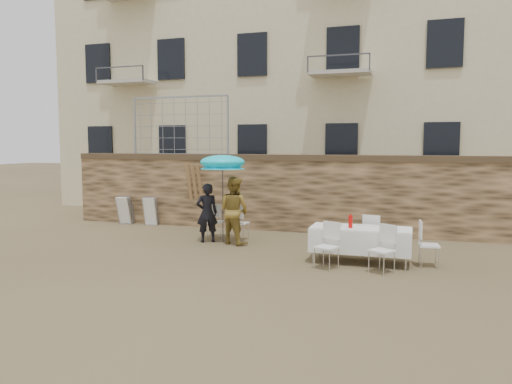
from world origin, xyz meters
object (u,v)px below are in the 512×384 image
(table_chair_back, at_px, (373,235))
(chair_stack_right, at_px, (152,210))
(woman_dress, at_px, (234,210))
(table_chair_front_left, at_px, (327,246))
(table_chair_side, at_px, (429,244))
(man_suit, at_px, (207,213))
(table_chair_front_right, at_px, (382,249))
(soda_bottle, at_px, (350,222))
(couple_chair_left, at_px, (215,221))
(umbrella, at_px, (223,165))
(banquet_table, at_px, (361,229))
(couple_chair_right, at_px, (240,222))
(chair_stack_left, at_px, (128,209))

(table_chair_back, xyz_separation_m, chair_stack_right, (-6.99, 2.29, -0.02))
(woman_dress, xyz_separation_m, table_chair_front_left, (2.70, -1.83, -0.38))
(table_chair_side, height_order, chair_stack_right, table_chair_side)
(man_suit, relative_size, table_chair_front_right, 1.60)
(table_chair_front_left, bearing_deg, soda_bottle, 79.06)
(man_suit, distance_m, table_chair_front_left, 3.92)
(woman_dress, height_order, couple_chair_left, woman_dress)
(umbrella, height_order, banquet_table, umbrella)
(man_suit, distance_m, banquet_table, 4.19)
(couple_chair_left, height_order, table_chair_side, same)
(couple_chair_left, distance_m, soda_bottle, 4.26)
(couple_chair_right, bearing_deg, table_chair_back, 171.34)
(table_chair_front_left, distance_m, table_chair_front_right, 1.10)
(couple_chair_right, distance_m, table_chair_side, 4.99)
(woman_dress, xyz_separation_m, couple_chair_left, (-0.75, 0.55, -0.38))
(couple_chair_left, bearing_deg, banquet_table, 148.97)
(couple_chair_left, height_order, table_chair_back, same)
(man_suit, bearing_deg, chair_stack_left, -61.94)
(table_chair_front_right, height_order, table_chair_side, same)
(man_suit, distance_m, table_chair_side, 5.54)
(couple_chair_left, bearing_deg, umbrella, 122.57)
(couple_chair_left, relative_size, table_chair_front_right, 1.00)
(woman_dress, bearing_deg, table_chair_front_left, 167.24)
(woman_dress, height_order, couple_chair_right, woman_dress)
(soda_bottle, bearing_deg, couple_chair_left, 155.15)
(man_suit, height_order, table_chair_front_left, man_suit)
(banquet_table, height_order, soda_bottle, soda_bottle)
(banquet_table, bearing_deg, table_chair_front_left, -128.66)
(woman_dress, bearing_deg, banquet_table, -176.74)
(table_chair_side, bearing_deg, couple_chair_right, 65.96)
(soda_bottle, xyz_separation_m, chair_stack_right, (-6.59, 3.24, -0.45))
(table_chair_front_right, distance_m, chair_stack_left, 9.05)
(man_suit, height_order, woman_dress, woman_dress)
(woman_dress, relative_size, soda_bottle, 6.63)
(table_chair_side, xyz_separation_m, chair_stack_right, (-8.19, 2.99, -0.02))
(banquet_table, height_order, table_chair_back, table_chair_back)
(woman_dress, height_order, table_chair_front_right, woman_dress)
(table_chair_front_left, bearing_deg, man_suit, 174.76)
(woman_dress, xyz_separation_m, umbrella, (-0.35, 0.10, 1.16))
(table_chair_side, bearing_deg, couple_chair_left, 68.14)
(woman_dress, relative_size, table_chair_back, 1.80)
(banquet_table, relative_size, chair_stack_right, 2.28)
(umbrella, distance_m, table_chair_back, 4.16)
(man_suit, relative_size, table_chair_back, 1.60)
(man_suit, relative_size, woman_dress, 0.89)
(man_suit, distance_m, soda_bottle, 4.04)
(man_suit, distance_m, chair_stack_right, 3.41)
(table_chair_front_left, relative_size, table_chair_back, 1.00)
(man_suit, relative_size, banquet_table, 0.73)
(couple_chair_right, xyz_separation_m, chair_stack_right, (-3.45, 1.45, -0.02))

